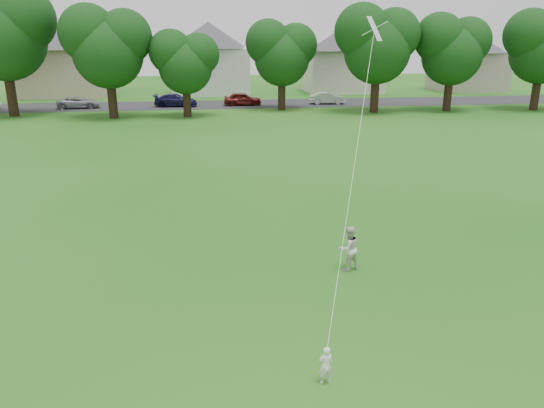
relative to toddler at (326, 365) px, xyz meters
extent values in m
plane|color=#154F12|center=(-1.32, 3.14, -0.43)|extent=(160.00, 160.00, 0.00)
cube|color=#2D2D30|center=(-1.32, 45.14, -0.42)|extent=(90.00, 7.00, 0.01)
imported|color=white|center=(0.00, 0.00, 0.00)|extent=(0.34, 0.25, 0.86)
imported|color=silver|center=(1.94, 5.37, 0.27)|extent=(0.82, 0.73, 1.41)
plane|color=white|center=(3.45, 8.74, 6.67)|extent=(0.82, 0.98, 0.78)
cylinder|color=white|center=(1.72, 4.37, 3.43)|extent=(0.01, 0.01, 11.41)
cylinder|color=black|center=(-18.65, 39.69, 1.75)|extent=(0.81, 0.81, 4.37)
cylinder|color=black|center=(-9.87, 37.49, 1.37)|extent=(0.75, 0.75, 3.59)
cylinder|color=black|center=(-3.63, 37.33, 0.98)|extent=(0.68, 0.68, 2.83)
cylinder|color=black|center=(5.09, 40.71, 1.16)|extent=(0.71, 0.71, 3.17)
cylinder|color=black|center=(13.19, 37.91, 1.41)|extent=(0.76, 0.76, 3.68)
cylinder|color=black|center=(20.20, 37.96, 1.26)|extent=(0.73, 0.73, 3.38)
cylinder|color=black|center=(28.59, 37.47, 1.33)|extent=(0.74, 0.74, 3.52)
imported|color=#91919E|center=(-14.13, 44.14, 0.13)|extent=(4.15, 2.25, 1.10)
imported|color=#15133D|center=(-4.91, 44.14, 0.19)|extent=(4.32, 2.10, 1.21)
imported|color=#5C1312|center=(1.66, 44.14, 0.22)|extent=(3.79, 1.62, 1.27)
imported|color=#AEAEAE|center=(10.28, 44.14, 0.17)|extent=(3.65, 1.51, 1.18)
cube|color=#C3AF92|center=(-17.32, 55.14, 2.16)|extent=(9.68, 7.12, 5.17)
pyramid|color=#454247|center=(-17.32, 55.14, 7.59)|extent=(13.96, 13.96, 2.85)
cube|color=white|center=(-1.32, 55.14, 2.19)|extent=(8.90, 7.07, 5.23)
pyramid|color=#454247|center=(-1.32, 55.14, 7.68)|extent=(12.84, 12.84, 2.88)
cube|color=beige|center=(14.68, 55.14, 2.04)|extent=(8.76, 6.74, 4.93)
pyramid|color=#454247|center=(14.68, 55.14, 7.22)|extent=(12.63, 12.63, 2.71)
cube|color=#ACA28F|center=(30.68, 55.14, 1.86)|extent=(8.21, 6.33, 4.58)
pyramid|color=#454247|center=(30.68, 55.14, 6.67)|extent=(11.84, 11.84, 2.52)
camera|label=1|loc=(-2.31, -9.16, 6.56)|focal=35.00mm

